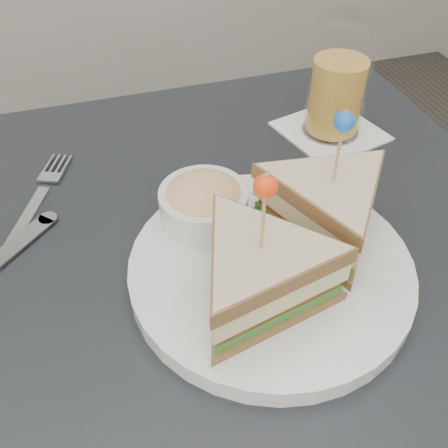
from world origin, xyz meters
TOP-DOWN VIEW (x-y plane):
  - table at (0.00, 0.00)m, footprint 0.80×0.80m
  - plate_meal at (0.06, -0.03)m, footprint 0.37×0.37m
  - cutlery_fork at (-0.18, 0.17)m, footprint 0.10×0.19m
  - drink_set at (0.23, 0.20)m, footprint 0.16×0.16m

SIDE VIEW (x-z plane):
  - table at x=0.00m, z-range 0.30..1.05m
  - cutlery_fork at x=-0.18m, z-range 0.75..0.76m
  - plate_meal at x=0.06m, z-range 0.71..0.89m
  - drink_set at x=0.23m, z-range 0.74..0.91m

